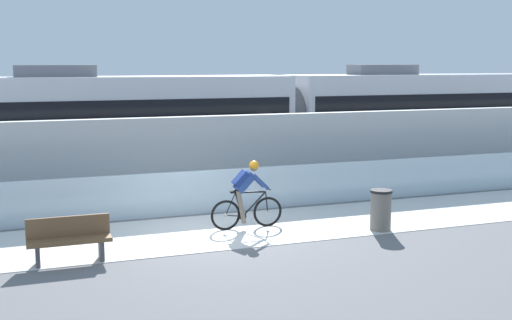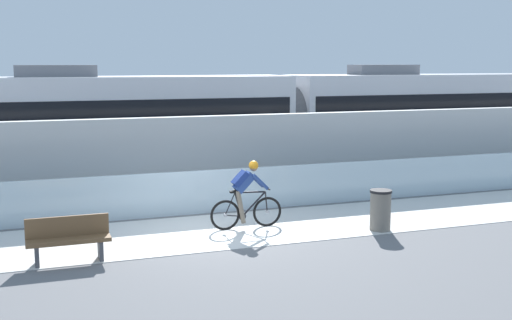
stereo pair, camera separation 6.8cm
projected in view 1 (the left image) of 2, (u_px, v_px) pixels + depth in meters
name	position (u px, v px, depth m)	size (l,w,h in m)	color
ground_plane	(209.00, 232.00, 15.10)	(200.00, 200.00, 0.00)	slate
bike_path_deck	(209.00, 232.00, 15.10)	(32.00, 3.20, 0.01)	silver
glass_parapet	(189.00, 193.00, 16.74)	(32.00, 0.05, 1.13)	silver
concrete_barrier_wall	(172.00, 159.00, 18.31)	(32.00, 0.36, 2.38)	silver
tram_rail_near	(155.00, 186.00, 20.79)	(32.00, 0.08, 0.01)	#595654
tram_rail_far	(147.00, 178.00, 22.12)	(32.00, 0.08, 0.01)	#595654
tram	(287.00, 120.00, 22.84)	(22.56, 2.54, 3.81)	silver
cyclist_on_bike	(246.00, 195.00, 15.30)	(1.77, 0.58, 1.61)	black
trash_bin	(381.00, 210.00, 15.17)	(0.51, 0.51, 0.96)	slate
bench	(69.00, 238.00, 12.74)	(1.60, 0.45, 0.89)	brown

